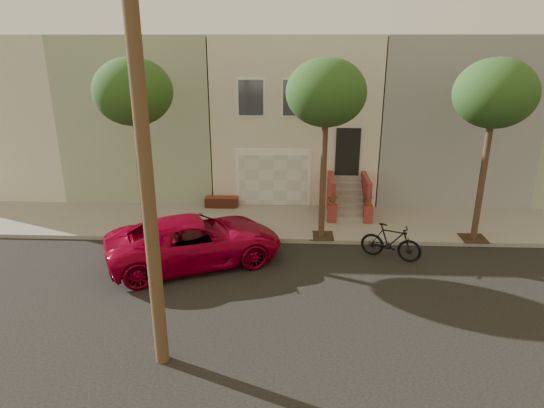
{
  "coord_description": "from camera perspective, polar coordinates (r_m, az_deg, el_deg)",
  "views": [
    {
      "loc": [
        -0.09,
        -12.13,
        6.93
      ],
      "look_at": [
        -0.76,
        3.0,
        1.67
      ],
      "focal_mm": 31.17,
      "sensor_mm": 36.0,
      "label": 1
    }
  ],
  "objects": [
    {
      "name": "house_row",
      "position": [
        23.55,
        2.79,
        11.11
      ],
      "size": [
        33.1,
        11.7,
        7.0
      ],
      "color": "beige",
      "rests_on": "sidewalk"
    },
    {
      "name": "tree_left",
      "position": [
        17.0,
        -16.44,
        12.75
      ],
      "size": [
        2.7,
        2.57,
        6.3
      ],
      "color": "#2D2116",
      "rests_on": "sidewalk"
    },
    {
      "name": "tree_mid",
      "position": [
        16.16,
        6.57,
        13.08
      ],
      "size": [
        2.7,
        2.57,
        6.3
      ],
      "color": "#2D2116",
      "rests_on": "sidewalk"
    },
    {
      "name": "sidewalk",
      "position": [
        18.78,
        2.64,
        -2.28
      ],
      "size": [
        40.0,
        3.7,
        0.15
      ],
      "primitive_type": "cube",
      "color": "gray",
      "rests_on": "ground"
    },
    {
      "name": "pickup_truck",
      "position": [
        15.57,
        -9.25,
        -4.37
      ],
      "size": [
        6.19,
        4.62,
        1.56
      ],
      "primitive_type": "imported",
      "rotation": [
        0.0,
        0.0,
        1.98
      ],
      "color": "maroon",
      "rests_on": "ground"
    },
    {
      "name": "tree_right",
      "position": [
        17.42,
        25.34,
        11.85
      ],
      "size": [
        2.7,
        2.57,
        6.3
      ],
      "color": "#2D2116",
      "rests_on": "sidewalk"
    },
    {
      "name": "ground",
      "position": [
        13.98,
        2.62,
        -10.61
      ],
      "size": [
        90.0,
        90.0,
        0.0
      ],
      "primitive_type": "plane",
      "color": "black",
      "rests_on": "ground"
    },
    {
      "name": "motorcycle",
      "position": [
        16.21,
        14.17,
        -4.44
      ],
      "size": [
        2.08,
        1.32,
        1.21
      ],
      "primitive_type": "imported",
      "rotation": [
        0.0,
        0.0,
        1.17
      ],
      "color": "black",
      "rests_on": "ground"
    }
  ]
}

